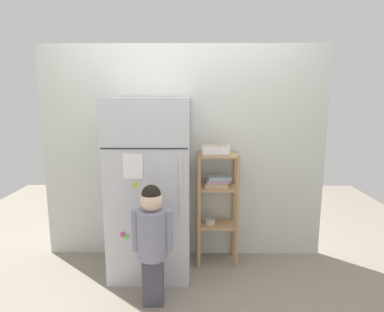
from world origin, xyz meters
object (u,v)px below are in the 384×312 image
Objects in this scene: refrigerator at (151,187)px; child_standing at (152,234)px; fruit_bin at (217,151)px; pantry_shelf_unit at (217,196)px.

refrigerator reaches higher than child_standing.
refrigerator is 0.71m from fruit_bin.
pantry_shelf_unit is at bearing 15.02° from refrigerator.
refrigerator is at bearing -166.05° from fruit_bin.
pantry_shelf_unit reaches higher than child_standing.
fruit_bin is (0.61, 0.15, 0.31)m from refrigerator.
refrigerator is at bearing -164.98° from pantry_shelf_unit.
pantry_shelf_unit is (0.54, 0.70, 0.08)m from child_standing.
refrigerator is at bearing 98.46° from child_standing.
pantry_shelf_unit is 4.23× the size of fruit_bin.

